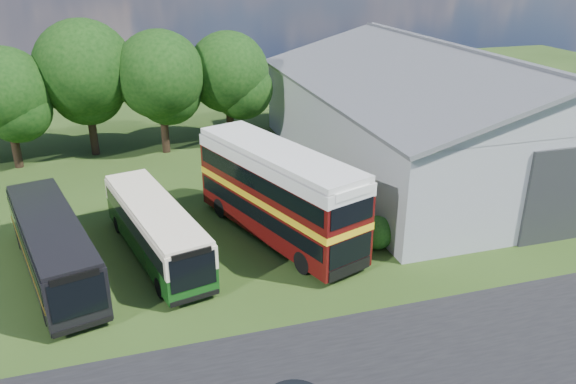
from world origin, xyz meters
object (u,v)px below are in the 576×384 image
object	(u,v)px
storage_shed	(444,104)
bus_dark_single	(53,246)
bus_green_single	(156,229)
bus_maroon_double	(278,194)

from	to	relation	value
storage_shed	bus_dark_single	distance (m)	25.94
storage_shed	bus_green_single	distance (m)	21.56
bus_green_single	bus_dark_single	distance (m)	4.55
storage_shed	bus_maroon_double	size ratio (longest dim) A/B	2.19
storage_shed	bus_dark_single	size ratio (longest dim) A/B	2.34
bus_green_single	bus_maroon_double	distance (m)	6.22
storage_shed	bus_maroon_double	bearing A→B (deg)	-151.66
storage_shed	bus_maroon_double	distance (m)	15.75
bus_maroon_double	bus_green_single	bearing A→B (deg)	163.75
bus_green_single	bus_maroon_double	size ratio (longest dim) A/B	0.90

